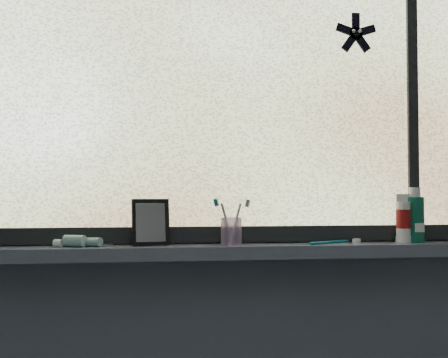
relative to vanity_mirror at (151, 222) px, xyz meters
The scene contains 12 objects.
wall_back 0.33m from the vanity_mirror, 13.55° to the left, with size 3.00×0.01×2.50m, color #9EA3A8.
windowsill 0.30m from the vanity_mirror, ahead, with size 1.62×0.14×0.04m, color #4D5467.
window_pane 0.52m from the vanity_mirror, ahead, with size 1.50×0.01×1.00m, color silver.
frame_bottom 0.29m from the vanity_mirror, ahead, with size 1.60×0.03×0.05m, color black.
frame_mullion 0.99m from the vanity_mirror, ahead, with size 0.04×0.03×1.00m, color black.
starfish_sticker 0.93m from the vanity_mirror, ahead, with size 0.15×0.02×0.15m, color black, non-canonical shape.
vanity_mirror is the anchor object (origin of this frame).
toothpaste_tube 0.21m from the vanity_mirror, behind, with size 0.20×0.04×0.04m, color silver, non-canonical shape.
toothbrush_cup 0.25m from the vanity_mirror, ahead, with size 0.06×0.06×0.09m, color #AE90BE.
toothbrush_lying 0.57m from the vanity_mirror, ahead, with size 0.21×0.02×0.01m, color #0D647D, non-canonical shape.
mouthwash_bottle 0.87m from the vanity_mirror, ahead, with size 0.06×0.06×0.15m, color #1B8D6C.
cream_tube 0.82m from the vanity_mirror, ahead, with size 0.05×0.05×0.11m, color silver.
Camera 1 is at (-0.25, -0.32, 1.17)m, focal length 40.00 mm.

